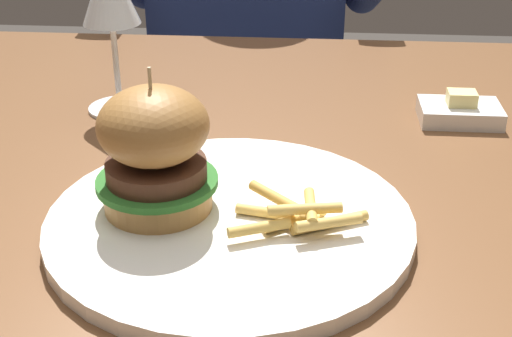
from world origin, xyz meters
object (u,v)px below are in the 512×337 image
Objects in this scene: main_plate at (230,222)px; butter_dish at (460,111)px; burger_sandwich at (155,150)px; diner_person at (249,82)px.

butter_dish is (0.24, 0.25, 0.00)m from main_plate.
burger_sandwich reaches higher than butter_dish.
burger_sandwich is 0.11× the size of diner_person.
butter_dish is 0.68m from diner_person.
diner_person is (-0.06, 0.84, -0.18)m from main_plate.
butter_dish is at bearing -63.31° from diner_person.
diner_person reaches higher than burger_sandwich.
burger_sandwich is 0.86m from diner_person.
main_plate is at bearing -8.76° from burger_sandwich.
diner_person reaches higher than butter_dish.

